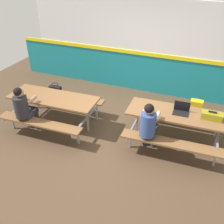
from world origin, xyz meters
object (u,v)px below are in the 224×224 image
object	(u,v)px
student_nearer	(24,107)
toolbox_grey	(212,116)
picnic_table_right	(177,120)
laptop_dark	(181,111)
tote_bag_bright	(56,92)
student_further	(149,124)
backpack_dark	(196,108)
picnic_table_left	(54,103)

from	to	relation	value
student_nearer	toolbox_grey	size ratio (longest dim) A/B	3.02
picnic_table_right	laptop_dark	size ratio (longest dim) A/B	6.36
toolbox_grey	tote_bag_bright	size ratio (longest dim) A/B	0.93
picnic_table_right	student_nearer	xyz separation A→B (m)	(-3.14, -0.94, 0.13)
student_nearer	toolbox_grey	xyz separation A→B (m)	(3.80, 0.97, 0.10)
laptop_dark	toolbox_grey	world-z (taller)	laptop_dark
student_nearer	picnic_table_right	bearing A→B (deg)	16.74
laptop_dark	student_nearer	bearing A→B (deg)	-162.91
student_further	student_nearer	bearing A→B (deg)	-172.17
backpack_dark	tote_bag_bright	bearing A→B (deg)	-172.53
picnic_table_left	student_nearer	bearing A→B (deg)	-123.03
picnic_table_right	backpack_dark	world-z (taller)	picnic_table_right
student_further	laptop_dark	world-z (taller)	student_further
tote_bag_bright	student_further	bearing A→B (deg)	-23.92
laptop_dark	backpack_dark	xyz separation A→B (m)	(0.24, 1.23, -0.57)
backpack_dark	toolbox_grey	bearing A→B (deg)	-74.05
picnic_table_right	laptop_dark	distance (m)	0.22
picnic_table_left	toolbox_grey	world-z (taller)	toolbox_grey
toolbox_grey	backpack_dark	world-z (taller)	toolbox_grey
student_nearer	tote_bag_bright	world-z (taller)	student_nearer
picnic_table_right	toolbox_grey	distance (m)	0.70
toolbox_grey	backpack_dark	bearing A→B (deg)	105.95
picnic_table_left	picnic_table_right	size ratio (longest dim) A/B	1.00
backpack_dark	tote_bag_bright	distance (m)	3.83
picnic_table_left	picnic_table_right	world-z (taller)	same
student_nearer	student_further	world-z (taller)	same
picnic_table_left	laptop_dark	distance (m)	2.86
backpack_dark	tote_bag_bright	size ratio (longest dim) A/B	1.02
toolbox_grey	picnic_table_right	bearing A→B (deg)	-177.78
student_nearer	toolbox_grey	bearing A→B (deg)	14.32
student_nearer	backpack_dark	world-z (taller)	student_nearer
laptop_dark	toolbox_grey	size ratio (longest dim) A/B	0.82
picnic_table_right	laptop_dark	world-z (taller)	laptop_dark
toolbox_grey	tote_bag_bright	world-z (taller)	toolbox_grey
picnic_table_right	backpack_dark	distance (m)	1.36
student_further	picnic_table_left	bearing A→B (deg)	174.99
laptop_dark	toolbox_grey	bearing A→B (deg)	-1.36
laptop_dark	picnic_table_left	bearing A→B (deg)	-171.71
picnic_table_right	student_further	distance (m)	0.75
tote_bag_bright	student_nearer	bearing A→B (deg)	-78.22
picnic_table_right	toolbox_grey	size ratio (longest dim) A/B	5.22
student_further	tote_bag_bright	size ratio (longest dim) A/B	2.81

